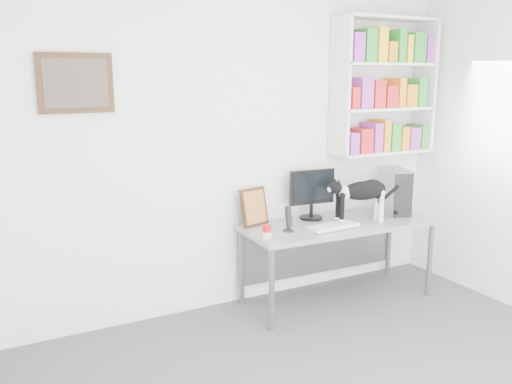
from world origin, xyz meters
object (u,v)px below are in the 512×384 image
leaning_print (254,206)px  monitor (312,194)px  soup_can (267,232)px  keyboard (333,226)px  pc_tower (395,191)px  bookshelf (384,87)px  desk (338,261)px  cat (362,201)px  speaker (288,218)px

leaning_print → monitor: bearing=-21.0°
monitor → soup_can: size_ratio=4.22×
leaning_print → soup_can: (-0.10, -0.39, -0.11)m
keyboard → pc_tower: 0.85m
bookshelf → pc_tower: bearing=-86.2°
desk → keyboard: 0.42m
keyboard → monitor: bearing=85.4°
pc_tower → leaning_print: pc_tower is taller
bookshelf → soup_can: size_ratio=11.58×
bookshelf → desk: size_ratio=0.73×
desk → cat: cat is taller
pc_tower → cat: (-0.50, -0.14, -0.01)m
leaning_print → cat: size_ratio=0.53×
speaker → cat: 0.69m
speaker → bookshelf: bearing=-5.8°
bookshelf → speaker: bookshelf is taller
speaker → leaning_print: size_ratio=0.66×
bookshelf → speaker: 1.58m
bookshelf → leaning_print: bearing=178.5°
keyboard → soup_can: (-0.62, 0.01, 0.04)m
keyboard → speaker: 0.39m
desk → cat: 0.58m
bookshelf → keyboard: size_ratio=2.76×
pc_tower → speaker: pc_tower is taller
leaning_print → soup_can: leaning_print is taller
desk → speaker: speaker is taller
keyboard → pc_tower: size_ratio=1.10×
pc_tower → cat: 0.52m
pc_tower → monitor: bearing=-170.7°
desk → monitor: (-0.15, 0.21, 0.58)m
cat → leaning_print: bearing=163.5°
pc_tower → soup_can: pc_tower is taller
monitor → speaker: size_ratio=2.08×
desk → bookshelf: bearing=22.6°
desk → monitor: 0.63m
leaning_print → soup_can: 0.42m
pc_tower → soup_can: bearing=-152.2°
leaning_print → bookshelf: bearing=-16.0°
monitor → keyboard: size_ratio=1.01×
keyboard → speaker: (-0.37, 0.10, 0.09)m
keyboard → bookshelf: bearing=21.7°
bookshelf → cat: bookshelf is taller
soup_can → monitor: bearing=27.6°
leaning_print → cat: (0.84, -0.38, 0.03)m
bookshelf → cat: size_ratio=1.99×
keyboard → pc_tower: pc_tower is taller
monitor → keyboard: (-0.01, -0.34, -0.21)m
bookshelf → leaning_print: bookshelf is taller
desk → monitor: size_ratio=3.75×
desk → soup_can: soup_can is taller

